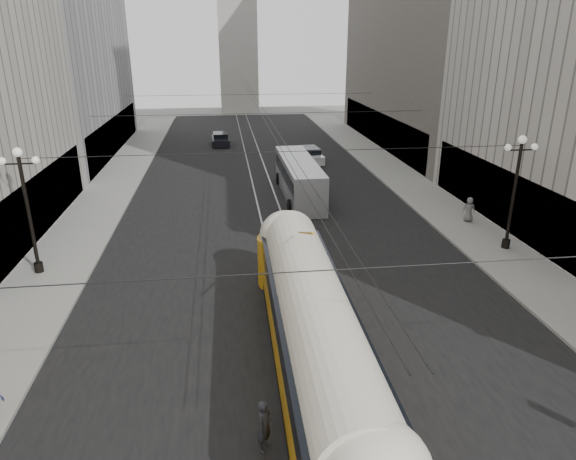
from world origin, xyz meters
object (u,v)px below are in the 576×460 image
object	(u,v)px
streetcar	(314,327)
city_bus	(299,177)
pedestrian_crossing_a	(265,426)
pedestrian_sidewalk_right	(469,209)

from	to	relation	value
streetcar	city_bus	world-z (taller)	streetcar
pedestrian_crossing_a	streetcar	bearing A→B (deg)	4.20
city_bus	pedestrian_sidewalk_right	bearing A→B (deg)	-36.71
streetcar	pedestrian_crossing_a	bearing A→B (deg)	-119.95
pedestrian_crossing_a	city_bus	bearing A→B (deg)	23.54
pedestrian_crossing_a	pedestrian_sidewalk_right	world-z (taller)	pedestrian_sidewalk_right
streetcar	city_bus	xyz separation A→B (m)	(2.70, 21.75, -0.30)
streetcar	pedestrian_crossing_a	distance (m)	4.20
city_bus	pedestrian_crossing_a	bearing A→B (deg)	-100.61
streetcar	city_bus	distance (m)	21.92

